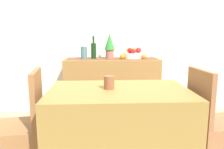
# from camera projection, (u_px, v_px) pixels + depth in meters

# --- Properties ---
(ground_plane) EXTENTS (6.40, 6.40, 0.02)m
(ground_plane) POSITION_uv_depth(u_px,v_px,m) (110.00, 147.00, 2.44)
(ground_plane) COLOR tan
(ground_plane) RESTS_ON ground
(room_wall_rear) EXTENTS (6.40, 0.06, 2.70)m
(room_wall_rear) POSITION_uv_depth(u_px,v_px,m) (107.00, 23.00, 3.36)
(room_wall_rear) COLOR silver
(room_wall_rear) RESTS_ON ground
(sideboard_console) EXTENTS (1.33, 0.42, 0.84)m
(sideboard_console) POSITION_uv_depth(u_px,v_px,m) (112.00, 88.00, 3.27)
(sideboard_console) COLOR olive
(sideboard_console) RESTS_ON ground
(table_runner) EXTENTS (1.25, 0.32, 0.01)m
(table_runner) POSITION_uv_depth(u_px,v_px,m) (112.00, 59.00, 3.20)
(table_runner) COLOR brown
(table_runner) RESTS_ON sideboard_console
(fruit_bowl) EXTENTS (0.26, 0.26, 0.08)m
(fruit_bowl) POSITION_uv_depth(u_px,v_px,m) (132.00, 56.00, 3.20)
(fruit_bowl) COLOR white
(fruit_bowl) RESTS_ON table_runner
(apple_front) EXTENTS (0.08, 0.08, 0.08)m
(apple_front) POSITION_uv_depth(u_px,v_px,m) (138.00, 50.00, 3.18)
(apple_front) COLOR red
(apple_front) RESTS_ON fruit_bowl
(apple_rear) EXTENTS (0.07, 0.07, 0.07)m
(apple_rear) POSITION_uv_depth(u_px,v_px,m) (129.00, 50.00, 3.25)
(apple_rear) COLOR gold
(apple_rear) RESTS_ON fruit_bowl
(apple_center) EXTENTS (0.07, 0.07, 0.07)m
(apple_center) POSITION_uv_depth(u_px,v_px,m) (130.00, 50.00, 3.16)
(apple_center) COLOR red
(apple_center) RESTS_ON fruit_bowl
(apple_right) EXTENTS (0.07, 0.07, 0.07)m
(apple_right) POSITION_uv_depth(u_px,v_px,m) (135.00, 50.00, 3.24)
(apple_right) COLOR #8EAC3F
(apple_right) RESTS_ON fruit_bowl
(apple_left) EXTENTS (0.07, 0.07, 0.07)m
(apple_left) POSITION_uv_depth(u_px,v_px,m) (133.00, 51.00, 3.10)
(apple_left) COLOR red
(apple_left) RESTS_ON fruit_bowl
(wine_bottle) EXTENTS (0.07, 0.07, 0.32)m
(wine_bottle) POSITION_uv_depth(u_px,v_px,m) (94.00, 50.00, 3.16)
(wine_bottle) COLOR #143415
(wine_bottle) RESTS_ON sideboard_console
(ceramic_vase) EXTENTS (0.09, 0.09, 0.17)m
(ceramic_vase) POSITION_uv_depth(u_px,v_px,m) (84.00, 53.00, 3.16)
(ceramic_vase) COLOR slate
(ceramic_vase) RESTS_ON sideboard_console
(potted_plant) EXTENTS (0.14, 0.14, 0.35)m
(potted_plant) POSITION_uv_depth(u_px,v_px,m) (110.00, 45.00, 3.16)
(potted_plant) COLOR #B16558
(potted_plant) RESTS_ON sideboard_console
(orange_loose_far) EXTENTS (0.07, 0.07, 0.07)m
(orange_loose_far) POSITION_uv_depth(u_px,v_px,m) (122.00, 57.00, 3.12)
(orange_loose_far) COLOR orange
(orange_loose_far) RESTS_ON sideboard_console
(orange_loose_mid) EXTENTS (0.07, 0.07, 0.07)m
(orange_loose_mid) POSITION_uv_depth(u_px,v_px,m) (144.00, 57.00, 3.15)
(orange_loose_mid) COLOR orange
(orange_loose_mid) RESTS_ON sideboard_console
(dining_table) EXTENTS (1.14, 0.75, 0.74)m
(dining_table) POSITION_uv_depth(u_px,v_px,m) (119.00, 132.00, 1.91)
(dining_table) COLOR olive
(dining_table) RESTS_ON ground
(coffee_cup) EXTENTS (0.08, 0.08, 0.11)m
(coffee_cup) POSITION_uv_depth(u_px,v_px,m) (109.00, 82.00, 1.86)
(coffee_cup) COLOR brown
(coffee_cup) RESTS_ON dining_table
(chair_near_window) EXTENTS (0.44, 0.44, 0.90)m
(chair_near_window) POSITION_uv_depth(u_px,v_px,m) (19.00, 146.00, 1.89)
(chair_near_window) COLOR #9A683D
(chair_near_window) RESTS_ON ground
(chair_by_corner) EXTENTS (0.43, 0.43, 0.90)m
(chair_by_corner) POSITION_uv_depth(u_px,v_px,m) (215.00, 141.00, 1.97)
(chair_by_corner) COLOR #A06A44
(chair_by_corner) RESTS_ON ground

